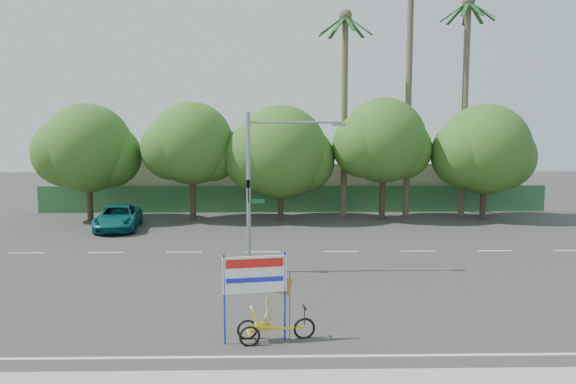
{
  "coord_description": "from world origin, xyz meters",
  "views": [
    {
      "loc": [
        -1.3,
        -20.14,
        6.34
      ],
      "look_at": [
        -0.78,
        4.41,
        3.5
      ],
      "focal_mm": 35.0,
      "sensor_mm": 36.0,
      "label": 1
    }
  ],
  "objects": [
    {
      "name": "pickup_truck",
      "position": [
        -11.15,
        14.58,
        0.75
      ],
      "size": [
        3.1,
        5.63,
        1.49
      ],
      "primitive_type": "imported",
      "rotation": [
        0.0,
        0.0,
        0.12
      ],
      "color": "#0D5A5F",
      "rests_on": "ground"
    },
    {
      "name": "fence",
      "position": [
        0.0,
        21.5,
        1.0
      ],
      "size": [
        38.0,
        0.08,
        2.0
      ],
      "primitive_type": "cube",
      "color": "#336B3D",
      "rests_on": "ground"
    },
    {
      "name": "trike_billboard",
      "position": [
        -1.67,
        -4.04,
        1.1
      ],
      "size": [
        2.75,
        0.88,
        2.73
      ],
      "rotation": [
        0.0,
        0.0,
        0.17
      ],
      "color": "black",
      "rests_on": "ground"
    },
    {
      "name": "building_left",
      "position": [
        -10.0,
        26.0,
        2.0
      ],
      "size": [
        12.0,
        8.0,
        4.0
      ],
      "primitive_type": "cube",
      "color": "beige",
      "rests_on": "ground"
    },
    {
      "name": "tree_left",
      "position": [
        -7.05,
        18.0,
        5.06
      ],
      "size": [
        6.66,
        5.6,
        8.07
      ],
      "color": "#473828",
      "rests_on": "ground"
    },
    {
      "name": "tree_far_right",
      "position": [
        12.95,
        18.0,
        4.64
      ],
      "size": [
        7.38,
        6.2,
        7.94
      ],
      "color": "#473828",
      "rests_on": "ground"
    },
    {
      "name": "tree_far_left",
      "position": [
        -14.05,
        18.0,
        4.76
      ],
      "size": [
        7.14,
        6.0,
        7.96
      ],
      "color": "#473828",
      "rests_on": "ground"
    },
    {
      "name": "palm_short",
      "position": [
        3.5,
        19.5,
        8.86
      ],
      "size": [
        3.73,
        3.79,
        14.45
      ],
      "color": "#70604C",
      "rests_on": "ground"
    },
    {
      "name": "tree_center",
      "position": [
        -1.05,
        18.0,
        4.47
      ],
      "size": [
        7.62,
        6.4,
        7.85
      ],
      "color": "#473828",
      "rests_on": "ground"
    },
    {
      "name": "ground",
      "position": [
        0.0,
        0.0,
        0.0
      ],
      "size": [
        120.0,
        120.0,
        0.0
      ],
      "primitive_type": "plane",
      "color": "#33302D",
      "rests_on": "ground"
    },
    {
      "name": "tree_right",
      "position": [
        5.95,
        18.0,
        5.24
      ],
      "size": [
        6.9,
        5.8,
        8.36
      ],
      "color": "#473828",
      "rests_on": "ground"
    },
    {
      "name": "palm_mid",
      "position": [
        12.0,
        19.5,
        9.4
      ],
      "size": [
        3.73,
        3.79,
        15.45
      ],
      "color": "#70604C",
      "rests_on": "ground"
    },
    {
      "name": "traffic_signal",
      "position": [
        -2.2,
        3.98,
        2.92
      ],
      "size": [
        4.72,
        1.1,
        7.0
      ],
      "color": "gray",
      "rests_on": "ground"
    },
    {
      "name": "palm_tall",
      "position": [
        8.0,
        19.5,
        10.46
      ],
      "size": [
        3.73,
        3.79,
        17.45
      ],
      "color": "#70604C",
      "rests_on": "ground"
    },
    {
      "name": "building_right",
      "position": [
        8.0,
        26.0,
        1.8
      ],
      "size": [
        14.0,
        8.0,
        3.6
      ],
      "primitive_type": "cube",
      "color": "beige",
      "rests_on": "ground"
    }
  ]
}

